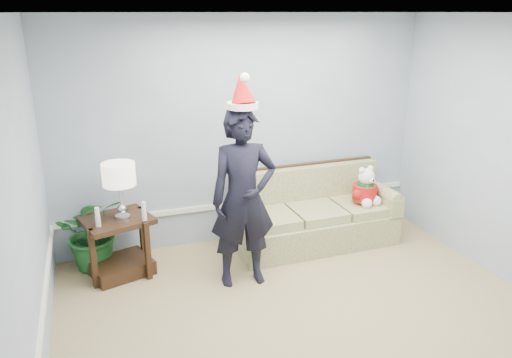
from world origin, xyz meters
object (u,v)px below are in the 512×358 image
Objects in this scene: houseplant at (94,231)px; man at (243,199)px; sofa at (312,217)px; teddy_bear at (365,190)px; side_table at (120,252)px; table_lamp at (119,177)px.

houseplant is 1.75m from man.
houseplant is at bearing 174.43° from sofa.
houseplant is 3.19m from teddy_bear.
man is (-1.08, -0.64, 0.60)m from sofa.
houseplant is at bearing 160.36° from teddy_bear.
sofa is 2.32× the size of houseplant.
houseplant is (-2.54, 0.19, 0.10)m from sofa.
sofa is 2.55m from houseplant.
side_table is 2.95m from teddy_bear.
table_lamp reaches higher than side_table.
man reaches higher than houseplant.
houseplant is 0.46× the size of man.
houseplant is 1.76× the size of teddy_bear.
teddy_bear is at bearing -6.37° from houseplant.
sofa is at bearing 152.04° from teddy_bear.
man is at bearing -25.18° from side_table.
sofa reaches higher than houseplant.
table_lamp is at bearing -25.65° from side_table.
sofa is at bearing 1.70° from side_table.
teddy_bear reaches higher than sofa.
table_lamp is at bearing -178.78° from sofa.
sofa is 4.08× the size of teddy_bear.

